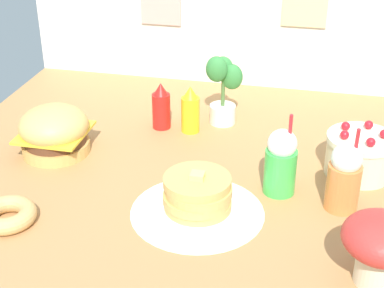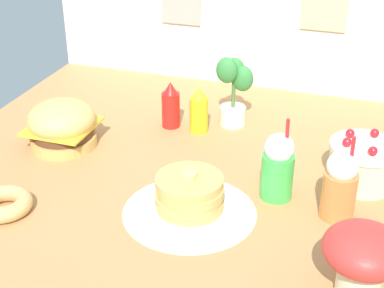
{
  "view_description": "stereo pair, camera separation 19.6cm",
  "coord_description": "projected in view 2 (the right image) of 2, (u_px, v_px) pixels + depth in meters",
  "views": [
    {
      "loc": [
        0.43,
        -1.74,
        1.16
      ],
      "look_at": [
        0.01,
        0.13,
        0.13
      ],
      "focal_mm": 54.41,
      "sensor_mm": 36.0,
      "label": 1
    },
    {
      "loc": [
        0.62,
        -1.69,
        1.16
      ],
      "look_at": [
        0.01,
        0.13,
        0.13
      ],
      "focal_mm": 54.41,
      "sensor_mm": 36.0,
      "label": 2
    }
  ],
  "objects": [
    {
      "name": "back_wall",
      "position": [
        251.0,
        7.0,
        2.83
      ],
      "size": [
        2.08,
        0.04,
        0.81
      ],
      "color": "silver",
      "rests_on": "ground_plane"
    },
    {
      "name": "doily_mat",
      "position": [
        190.0,
        212.0,
        2.0
      ],
      "size": [
        0.46,
        0.46,
        0.0
      ],
      "primitive_type": "cylinder",
      "color": "white",
      "rests_on": "ground_plane"
    },
    {
      "name": "donut_pink_glaze",
      "position": [
        4.0,
        203.0,
        2.0
      ],
      "size": [
        0.2,
        0.2,
        0.06
      ],
      "color": "tan",
      "rests_on": "ground_plane"
    },
    {
      "name": "cream_soda_cup",
      "position": [
        278.0,
        166.0,
        2.04
      ],
      "size": [
        0.12,
        0.12,
        0.32
      ],
      "color": "green",
      "rests_on": "ground_plane"
    },
    {
      "name": "potted_plant",
      "position": [
        234.0,
        88.0,
        2.53
      ],
      "size": [
        0.16,
        0.12,
        0.32
      ],
      "color": "white",
      "rests_on": "ground_plane"
    },
    {
      "name": "mushroom_stool",
      "position": [
        363.0,
        255.0,
        1.59
      ],
      "size": [
        0.23,
        0.23,
        0.22
      ],
      "color": "beige",
      "rests_on": "ground_plane"
    },
    {
      "name": "ketchup_bottle",
      "position": [
        171.0,
        106.0,
        2.55
      ],
      "size": [
        0.08,
        0.08,
        0.21
      ],
      "color": "red",
      "rests_on": "ground_plane"
    },
    {
      "name": "pancake_stack",
      "position": [
        190.0,
        197.0,
        1.97
      ],
      "size": [
        0.36,
        0.36,
        0.15
      ],
      "color": "white",
      "rests_on": "doily_mat"
    },
    {
      "name": "layer_cake",
      "position": [
        363.0,
        163.0,
        2.14
      ],
      "size": [
        0.26,
        0.26,
        0.19
      ],
      "color": "beige",
      "rests_on": "ground_plane"
    },
    {
      "name": "ground_plane",
      "position": [
        179.0,
        192.0,
        2.13
      ],
      "size": [
        2.08,
        2.14,
        0.02
      ],
      "primitive_type": "cube",
      "color": "#B27F4C"
    },
    {
      "name": "burger",
      "position": [
        62.0,
        125.0,
        2.39
      ],
      "size": [
        0.28,
        0.28,
        0.2
      ],
      "color": "#DBA859",
      "rests_on": "ground_plane"
    },
    {
      "name": "orange_float_cup",
      "position": [
        340.0,
        185.0,
        1.93
      ],
      "size": [
        0.12,
        0.12,
        0.32
      ],
      "color": "orange",
      "rests_on": "ground_plane"
    },
    {
      "name": "mustard_bottle",
      "position": [
        199.0,
        111.0,
        2.5
      ],
      "size": [
        0.08,
        0.08,
        0.21
      ],
      "color": "yellow",
      "rests_on": "ground_plane"
    }
  ]
}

